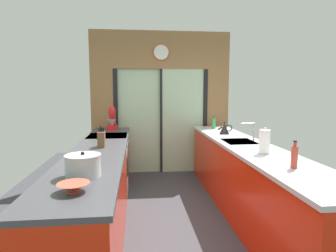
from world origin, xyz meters
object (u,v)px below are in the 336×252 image
object	(u,v)px
knife_block	(101,139)
soap_bottle_far	(214,124)
kettle	(225,129)
soap_bottle_near	(294,157)
mixing_bowl	(74,187)
stand_mixer	(112,121)
stock_pot	(83,166)
oven_range	(108,165)
paper_towel_roll	(264,142)

from	to	relation	value
knife_block	soap_bottle_far	distance (m)	2.32
kettle	soap_bottle_near	world-z (taller)	soap_bottle_near
knife_block	mixing_bowl	bearing A→B (deg)	-90.00
stand_mixer	soap_bottle_far	xyz separation A→B (m)	(1.78, -0.04, -0.07)
stock_pot	oven_range	bearing A→B (deg)	90.51
mixing_bowl	soap_bottle_far	size ratio (longest dim) A/B	1.00
soap_bottle_near	knife_block	bearing A→B (deg)	147.19
soap_bottle_far	knife_block	bearing A→B (deg)	-140.25
kettle	knife_block	bearing A→B (deg)	-154.45
mixing_bowl	stand_mixer	xyz separation A→B (m)	(0.00, 3.07, 0.13)
mixing_bowl	paper_towel_roll	distance (m)	2.04
oven_range	stand_mixer	world-z (taller)	stand_mixer
stand_mixer	knife_block	bearing A→B (deg)	-90.00
stand_mixer	soap_bottle_far	distance (m)	1.78
oven_range	knife_block	distance (m)	1.06
mixing_bowl	stand_mixer	bearing A→B (deg)	90.00
knife_block	stand_mixer	distance (m)	1.52
mixing_bowl	soap_bottle_far	xyz separation A→B (m)	(1.78, 3.03, 0.06)
oven_range	mixing_bowl	distance (m)	2.49
oven_range	soap_bottle_near	xyz separation A→B (m)	(1.80, -2.05, 0.57)
stand_mixer	mixing_bowl	bearing A→B (deg)	-90.00
stand_mixer	stock_pot	xyz separation A→B (m)	(-0.00, -2.71, -0.07)
mixing_bowl	paper_towel_roll	bearing A→B (deg)	29.03
kettle	soap_bottle_near	distance (m)	2.00
soap_bottle_far	stand_mixer	bearing A→B (deg)	178.64
kettle	paper_towel_roll	size ratio (longest dim) A/B	0.81
stock_pot	mixing_bowl	bearing A→B (deg)	-90.00
soap_bottle_far	paper_towel_roll	world-z (taller)	paper_towel_roll
oven_range	paper_towel_roll	world-z (taller)	paper_towel_roll
mixing_bowl	stock_pot	xyz separation A→B (m)	(-0.00, 0.35, 0.05)
oven_range	kettle	bearing A→B (deg)	-1.48
knife_block	stock_pot	size ratio (longest dim) A/B	0.91
oven_range	stand_mixer	xyz separation A→B (m)	(0.02, 0.62, 0.63)
oven_range	stock_pot	xyz separation A→B (m)	(0.02, -2.09, 0.55)
mixing_bowl	knife_block	size ratio (longest dim) A/B	0.86
mixing_bowl	stand_mixer	world-z (taller)	stand_mixer
kettle	stand_mixer	bearing A→B (deg)	159.37
soap_bottle_near	oven_range	bearing A→B (deg)	131.32
kettle	soap_bottle_far	distance (m)	0.63
mixing_bowl	soap_bottle_near	xyz separation A→B (m)	(1.78, 0.40, 0.07)
stock_pot	soap_bottle_near	size ratio (longest dim) A/B	1.15
kettle	paper_towel_roll	distance (m)	1.41
stock_pot	soap_bottle_far	bearing A→B (deg)	56.34
mixing_bowl	soap_bottle_far	world-z (taller)	soap_bottle_far
stand_mixer	kettle	world-z (taller)	stand_mixer
mixing_bowl	knife_block	world-z (taller)	knife_block
mixing_bowl	soap_bottle_far	distance (m)	3.51
knife_block	stock_pot	world-z (taller)	knife_block
oven_range	soap_bottle_near	bearing A→B (deg)	-48.68
knife_block	stand_mixer	size ratio (longest dim) A/B	0.61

